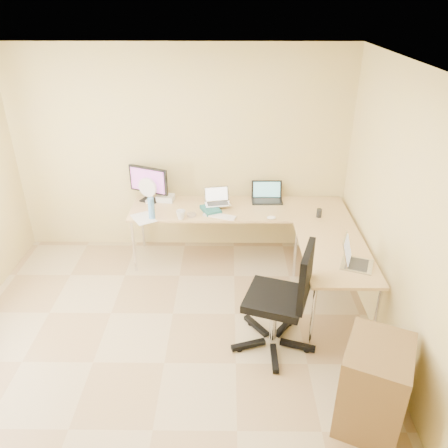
{
  "coord_description": "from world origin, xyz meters",
  "views": [
    {
      "loc": [
        0.59,
        -3.06,
        3.09
      ],
      "look_at": [
        0.55,
        1.1,
        0.9
      ],
      "focal_mm": 35.49,
      "sensor_mm": 36.0,
      "label": 1
    }
  ],
  "objects_px": {
    "laptop_center": "(218,197)",
    "mug": "(181,215)",
    "desk_return": "(331,280)",
    "water_bottle": "(151,208)",
    "laptop_return": "(358,255)",
    "monitor": "(149,184)",
    "keyboard": "(219,216)",
    "desk_fan": "(149,191)",
    "office_chair": "(275,303)",
    "desk_main": "(238,234)",
    "cabinet": "(373,387)",
    "laptop_black": "(267,192)"
  },
  "relations": [
    {
      "from": "laptop_center",
      "to": "mug",
      "type": "bearing_deg",
      "value": -154.36
    },
    {
      "from": "desk_return",
      "to": "water_bottle",
      "type": "xyz_separation_m",
      "value": [
        -2.0,
        0.7,
        0.5
      ]
    },
    {
      "from": "laptop_return",
      "to": "monitor",
      "type": "bearing_deg",
      "value": 77.42
    },
    {
      "from": "desk_return",
      "to": "water_bottle",
      "type": "distance_m",
      "value": 2.18
    },
    {
      "from": "monitor",
      "to": "keyboard",
      "type": "bearing_deg",
      "value": -2.33
    },
    {
      "from": "mug",
      "to": "desk_fan",
      "type": "xyz_separation_m",
      "value": [
        -0.44,
        0.46,
        0.1
      ]
    },
    {
      "from": "mug",
      "to": "office_chair",
      "type": "distance_m",
      "value": 1.64
    },
    {
      "from": "desk_main",
      "to": "desk_fan",
      "type": "relative_size",
      "value": 8.49
    },
    {
      "from": "monitor",
      "to": "desk_fan",
      "type": "xyz_separation_m",
      "value": [
        0.0,
        -0.04,
        -0.07
      ]
    },
    {
      "from": "desk_return",
      "to": "monitor",
      "type": "xyz_separation_m",
      "value": [
        -2.1,
        1.2,
        0.59
      ]
    },
    {
      "from": "monitor",
      "to": "cabinet",
      "type": "height_order",
      "value": "monitor"
    },
    {
      "from": "monitor",
      "to": "laptop_center",
      "type": "distance_m",
      "value": 0.89
    },
    {
      "from": "laptop_center",
      "to": "office_chair",
      "type": "bearing_deg",
      "value": -81.05
    },
    {
      "from": "keyboard",
      "to": "water_bottle",
      "type": "distance_m",
      "value": 0.8
    },
    {
      "from": "monitor",
      "to": "laptop_black",
      "type": "distance_m",
      "value": 1.49
    },
    {
      "from": "keyboard",
      "to": "desk_fan",
      "type": "height_order",
      "value": "desk_fan"
    },
    {
      "from": "laptop_center",
      "to": "office_chair",
      "type": "distance_m",
      "value": 1.73
    },
    {
      "from": "mug",
      "to": "office_chair",
      "type": "height_order",
      "value": "office_chair"
    },
    {
      "from": "desk_return",
      "to": "desk_main",
      "type": "bearing_deg",
      "value": 134.27
    },
    {
      "from": "monitor",
      "to": "office_chair",
      "type": "xyz_separation_m",
      "value": [
        1.44,
        -1.77,
        -0.46
      ]
    },
    {
      "from": "laptop_black",
      "to": "keyboard",
      "type": "distance_m",
      "value": 0.75
    },
    {
      "from": "mug",
      "to": "laptop_return",
      "type": "xyz_separation_m",
      "value": [
        1.81,
        -0.98,
        0.06
      ]
    },
    {
      "from": "laptop_center",
      "to": "desk_return",
      "type": "bearing_deg",
      "value": -50.21
    },
    {
      "from": "desk_return",
      "to": "laptop_return",
      "type": "height_order",
      "value": "laptop_return"
    },
    {
      "from": "water_bottle",
      "to": "laptop_return",
      "type": "relative_size",
      "value": 0.76
    },
    {
      "from": "monitor",
      "to": "laptop_return",
      "type": "bearing_deg",
      "value": -9.45
    },
    {
      "from": "keyboard",
      "to": "desk_fan",
      "type": "xyz_separation_m",
      "value": [
        -0.89,
        0.4,
        0.15
      ]
    },
    {
      "from": "desk_return",
      "to": "monitor",
      "type": "distance_m",
      "value": 2.49
    },
    {
      "from": "desk_main",
      "to": "laptop_return",
      "type": "distance_m",
      "value": 1.77
    },
    {
      "from": "desk_main",
      "to": "desk_return",
      "type": "bearing_deg",
      "value": -45.73
    },
    {
      "from": "desk_main",
      "to": "desk_return",
      "type": "xyz_separation_m",
      "value": [
        0.98,
        -1.0,
        0.0
      ]
    },
    {
      "from": "laptop_black",
      "to": "cabinet",
      "type": "height_order",
      "value": "laptop_black"
    },
    {
      "from": "laptop_black",
      "to": "cabinet",
      "type": "relative_size",
      "value": 0.48
    },
    {
      "from": "monitor",
      "to": "water_bottle",
      "type": "bearing_deg",
      "value": -54.33
    },
    {
      "from": "laptop_black",
      "to": "laptop_return",
      "type": "distance_m",
      "value": 1.66
    },
    {
      "from": "keyboard",
      "to": "office_chair",
      "type": "height_order",
      "value": "office_chair"
    },
    {
      "from": "monitor",
      "to": "desk_return",
      "type": "bearing_deg",
      "value": -5.82
    },
    {
      "from": "laptop_return",
      "to": "cabinet",
      "type": "xyz_separation_m",
      "value": [
        -0.12,
        -1.16,
        -0.49
      ]
    },
    {
      "from": "desk_fan",
      "to": "cabinet",
      "type": "height_order",
      "value": "desk_fan"
    },
    {
      "from": "monitor",
      "to": "desk_fan",
      "type": "relative_size",
      "value": 1.7
    },
    {
      "from": "water_bottle",
      "to": "cabinet",
      "type": "relative_size",
      "value": 0.33
    },
    {
      "from": "keyboard",
      "to": "mug",
      "type": "distance_m",
      "value": 0.45
    },
    {
      "from": "desk_main",
      "to": "desk_fan",
      "type": "distance_m",
      "value": 1.25
    },
    {
      "from": "mug",
      "to": "desk_fan",
      "type": "bearing_deg",
      "value": 133.98
    },
    {
      "from": "laptop_center",
      "to": "cabinet",
      "type": "distance_m",
      "value": 2.81
    },
    {
      "from": "laptop_black",
      "to": "desk_fan",
      "type": "height_order",
      "value": "desk_fan"
    },
    {
      "from": "laptop_return",
      "to": "laptop_center",
      "type": "bearing_deg",
      "value": 67.69
    },
    {
      "from": "monitor",
      "to": "laptop_center",
      "type": "height_order",
      "value": "monitor"
    },
    {
      "from": "laptop_black",
      "to": "laptop_return",
      "type": "xyz_separation_m",
      "value": [
        0.76,
        -1.48,
        -0.01
      ]
    },
    {
      "from": "laptop_center",
      "to": "desk_fan",
      "type": "relative_size",
      "value": 0.98
    }
  ]
}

